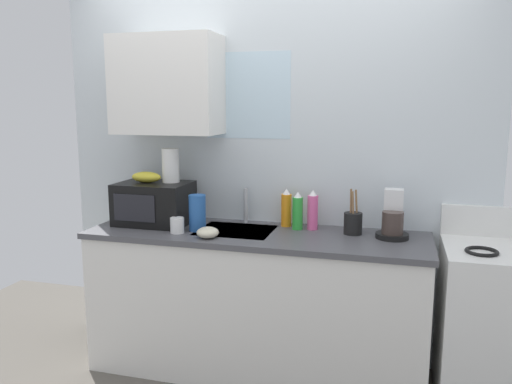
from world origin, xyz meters
TOP-DOWN VIEW (x-y plane):
  - kitchen_wall_assembly at (-0.10, 0.32)m, footprint 2.84×0.42m
  - counter_unit at (-0.00, 0.00)m, footprint 2.07×0.63m
  - sink_faucet at (-0.14, 0.24)m, footprint 0.03×0.03m
  - stove_range at (1.38, 0.00)m, footprint 0.60×0.60m
  - microwave at (-0.70, 0.05)m, footprint 0.46×0.35m
  - banana_bunch at (-0.75, 0.05)m, footprint 0.20×0.11m
  - paper_towel_roll at (-0.60, 0.10)m, footprint 0.11×0.11m
  - coffee_maker at (0.80, 0.11)m, footprint 0.19×0.21m
  - dish_soap_bottle_orange at (0.14, 0.21)m, footprint 0.07×0.07m
  - dish_soap_bottle_green at (0.23, 0.15)m, footprint 0.07×0.07m
  - dish_soap_bottle_pink at (0.32, 0.17)m, footprint 0.07×0.07m
  - cereal_canister at (-0.36, -0.05)m, footprint 0.10×0.10m
  - mug_white at (-0.46, -0.14)m, footprint 0.08×0.08m
  - utensil_crock at (0.57, 0.12)m, footprint 0.11×0.11m
  - small_bowl at (-0.24, -0.20)m, footprint 0.13×0.13m

SIDE VIEW (x-z plane):
  - stove_range at x=1.38m, z-range -0.08..1.00m
  - counter_unit at x=0.00m, z-range 0.01..0.91m
  - small_bowl at x=-0.24m, z-range 0.90..0.96m
  - mug_white at x=-0.46m, z-range 0.90..0.99m
  - utensil_crock at x=0.57m, z-range 0.83..1.11m
  - coffee_maker at x=0.80m, z-range 0.86..1.14m
  - cereal_canister at x=-0.36m, z-range 0.90..1.12m
  - dish_soap_bottle_green at x=0.23m, z-range 0.89..1.13m
  - sink_faucet at x=-0.14m, z-range 0.90..1.13m
  - dish_soap_bottle_orange at x=0.14m, z-range 0.89..1.14m
  - dish_soap_bottle_pink at x=0.32m, z-range 0.89..1.14m
  - microwave at x=-0.70m, z-range 0.90..1.17m
  - banana_bunch at x=-0.75m, z-range 1.17..1.24m
  - paper_towel_roll at x=-0.60m, z-range 1.17..1.39m
  - kitchen_wall_assembly at x=-0.10m, z-range 0.09..2.59m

